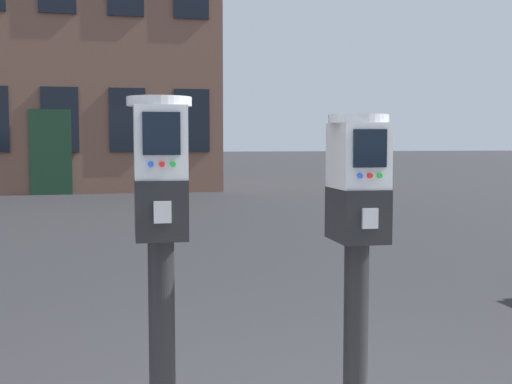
% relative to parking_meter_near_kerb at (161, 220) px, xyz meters
% --- Properties ---
extents(parking_meter_near_kerb, '(0.22, 0.25, 1.33)m').
position_rel_parking_meter_near_kerb_xyz_m(parking_meter_near_kerb, '(0.00, 0.00, 0.00)').
color(parking_meter_near_kerb, black).
rests_on(parking_meter_near_kerb, sidewalk_slab).
extents(parking_meter_twin_adjacent, '(0.22, 0.25, 1.27)m').
position_rel_parking_meter_near_kerb_xyz_m(parking_meter_twin_adjacent, '(0.70, -0.00, -0.04)').
color(parking_meter_twin_adjacent, black).
rests_on(parking_meter_twin_adjacent, sidewalk_slab).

